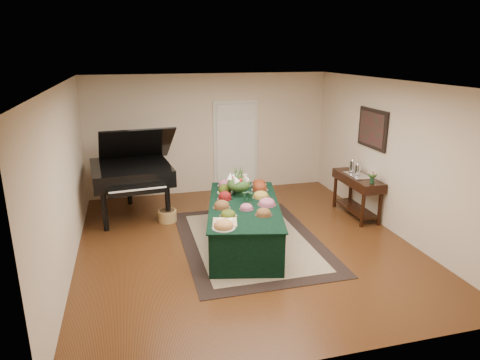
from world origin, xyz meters
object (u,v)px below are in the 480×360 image
object	(u,v)px
floral_centerpiece	(239,181)
grand_piano	(132,172)
buffet_table	(244,224)
mahogany_sideboard	(357,185)

from	to	relation	value
floral_centerpiece	grand_piano	bearing A→B (deg)	142.87
buffet_table	mahogany_sideboard	distance (m)	2.62
mahogany_sideboard	buffet_table	bearing A→B (deg)	-164.17
floral_centerpiece	buffet_table	bearing A→B (deg)	-94.11
floral_centerpiece	mahogany_sideboard	distance (m)	2.51
grand_piano	mahogany_sideboard	distance (m)	4.45
floral_centerpiece	mahogany_sideboard	bearing A→B (deg)	5.08
floral_centerpiece	mahogany_sideboard	world-z (taller)	floral_centerpiece
floral_centerpiece	grand_piano	world-z (taller)	grand_piano
buffet_table	floral_centerpiece	xyz separation A→B (m)	(0.04, 0.49, 0.61)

